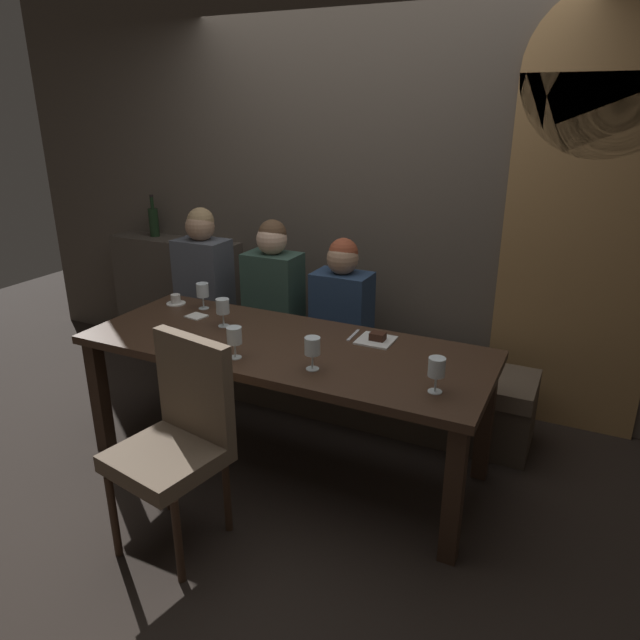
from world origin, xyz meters
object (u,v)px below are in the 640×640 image
at_px(wine_glass_far_right, 223,308).
at_px(fork_on_table, 353,335).
at_px(wine_glass_far_left, 203,291).
at_px(dining_table, 284,358).
at_px(wine_glass_end_left, 234,336).
at_px(dessert_plate, 377,339).
at_px(diner_redhead, 203,271).
at_px(wine_glass_near_right, 312,347).
at_px(chair_near_side, 179,431).
at_px(diner_bearded, 273,283).
at_px(wine_bottle_dark_red, 154,221).
at_px(wine_glass_near_left, 437,368).
at_px(banquette_bench, 336,378).
at_px(diner_far_end, 342,298).
at_px(espresso_cup, 176,300).

bearing_deg(wine_glass_far_right, fork_on_table, 14.55).
bearing_deg(wine_glass_far_left, dining_table, -20.83).
height_order(wine_glass_end_left, dessert_plate, wine_glass_end_left).
relative_size(diner_redhead, wine_glass_end_left, 5.10).
xyz_separation_m(dining_table, fork_on_table, (0.29, 0.26, 0.09)).
xyz_separation_m(wine_glass_near_right, wine_glass_end_left, (-0.41, -0.05, 0.00)).
relative_size(diner_redhead, wine_glass_near_right, 5.10).
relative_size(chair_near_side, diner_bearded, 1.23).
height_order(wine_bottle_dark_red, fork_on_table, wine_bottle_dark_red).
bearing_deg(wine_glass_near_left, wine_bottle_dark_red, 154.57).
height_order(chair_near_side, diner_bearded, diner_bearded).
bearing_deg(wine_glass_near_right, dining_table, 141.95).
xyz_separation_m(dining_table, diner_bearded, (-0.46, 0.69, 0.18)).
bearing_deg(banquette_bench, diner_redhead, -178.80).
bearing_deg(wine_glass_far_left, wine_glass_far_right, -34.84).
relative_size(diner_redhead, fork_on_table, 4.92).
xyz_separation_m(diner_far_end, wine_glass_far_right, (-0.46, -0.64, 0.06)).
height_order(diner_redhead, wine_glass_near_right, diner_redhead).
bearing_deg(banquette_bench, wine_glass_near_left, -45.60).
distance_m(dessert_plate, fork_on_table, 0.15).
xyz_separation_m(diner_bearded, wine_glass_far_left, (-0.26, -0.41, 0.03)).
distance_m(wine_glass_end_left, espresso_cup, 0.98).
relative_size(diner_far_end, dessert_plate, 3.79).
bearing_deg(diner_far_end, wine_glass_far_left, -149.84).
bearing_deg(wine_glass_far_right, banquette_bench, 55.31).
bearing_deg(wine_glass_far_left, chair_near_side, -59.65).
height_order(wine_glass_near_left, espresso_cup, wine_glass_near_left).
height_order(wine_bottle_dark_red, wine_glass_near_left, wine_bottle_dark_red).
bearing_deg(dessert_plate, diner_redhead, 163.29).
relative_size(wine_glass_end_left, espresso_cup, 1.37).
distance_m(diner_far_end, wine_glass_near_left, 1.25).
xyz_separation_m(chair_near_side, wine_glass_far_left, (-0.58, 1.00, 0.29)).
bearing_deg(espresso_cup, diner_redhead, 101.26).
bearing_deg(wine_glass_near_right, dessert_plate, 71.72).
distance_m(wine_glass_end_left, fork_on_table, 0.69).
bearing_deg(diner_far_end, dessert_plate, -48.91).
xyz_separation_m(dining_table, diner_redhead, (-1.02, 0.68, 0.19)).
xyz_separation_m(wine_glass_near_right, wine_glass_far_right, (-0.72, 0.30, -0.00)).
relative_size(wine_glass_near_left, fork_on_table, 0.96).
xyz_separation_m(diner_bearded, wine_glass_near_left, (1.34, -0.88, 0.03)).
distance_m(espresso_cup, dessert_plate, 1.37).
relative_size(wine_bottle_dark_red, fork_on_table, 1.92).
distance_m(diner_redhead, diner_far_end, 1.05).
height_order(banquette_bench, wine_glass_near_right, wine_glass_near_right).
bearing_deg(banquette_bench, diner_bearded, -178.26).
bearing_deg(wine_bottle_dark_red, banquette_bench, -11.45).
relative_size(diner_redhead, wine_glass_far_right, 5.10).
bearing_deg(dining_table, wine_glass_near_left, -12.62).
xyz_separation_m(diner_far_end, wine_glass_near_left, (0.85, -0.91, 0.07)).
height_order(banquette_bench, wine_glass_far_right, wine_glass_far_right).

